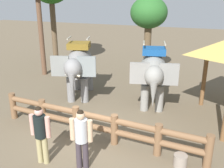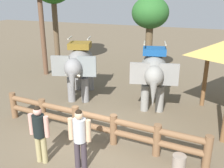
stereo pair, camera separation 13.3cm
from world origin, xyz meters
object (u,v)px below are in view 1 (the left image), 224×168
(tourist_woman_in_black, at_px, (81,135))
(tree_back_center, at_px, (149,15))
(log_fence, at_px, (95,123))
(elephant_center, at_px, (153,72))
(feed_bucket, at_px, (180,160))
(tourist_man_in_blue, at_px, (41,131))
(elephant_near_left, at_px, (79,65))

(tourist_woman_in_black, relative_size, tree_back_center, 0.41)
(log_fence, height_order, elephant_center, elephant_center)
(tree_back_center, height_order, feed_bucket, tree_back_center)
(log_fence, bearing_deg, tree_back_center, 88.78)
(tourist_woman_in_black, xyz_separation_m, tourist_man_in_blue, (-1.21, -0.15, -0.01))
(feed_bucket, bearing_deg, tourist_woman_in_black, -158.69)
(tourist_woman_in_black, bearing_deg, tourist_man_in_blue, -172.82)
(tourist_woman_in_black, distance_m, feed_bucket, 2.95)
(elephant_center, bearing_deg, log_fence, -110.48)
(log_fence, height_order, tourist_man_in_blue, tourist_man_in_blue)
(log_fence, distance_m, feed_bucket, 2.99)
(tree_back_center, bearing_deg, tourist_woman_in_black, -89.17)
(elephant_near_left, relative_size, tourist_man_in_blue, 1.86)
(tree_back_center, distance_m, feed_bucket, 8.99)
(tourist_woman_in_black, distance_m, tree_back_center, 9.24)
(elephant_near_left, height_order, feed_bucket, elephant_near_left)
(tourist_man_in_blue, xyz_separation_m, feed_bucket, (3.83, 1.18, -0.87))
(tourist_man_in_blue, height_order, feed_bucket, tourist_man_in_blue)
(log_fence, relative_size, tourist_woman_in_black, 4.09)
(tourist_man_in_blue, bearing_deg, tourist_woman_in_black, 7.18)
(tourist_man_in_blue, relative_size, feed_bucket, 4.61)
(elephant_center, height_order, tourist_woman_in_black, elephant_center)
(log_fence, height_order, tree_back_center, tree_back_center)
(tourist_man_in_blue, bearing_deg, elephant_center, 66.81)
(log_fence, height_order, elephant_near_left, elephant_near_left)
(tourist_man_in_blue, bearing_deg, tree_back_center, 83.21)
(elephant_near_left, distance_m, tourist_man_in_blue, 5.09)
(elephant_near_left, height_order, tourist_woman_in_black, elephant_near_left)
(log_fence, relative_size, elephant_center, 2.27)
(elephant_center, distance_m, tree_back_center, 4.54)
(elephant_center, relative_size, tree_back_center, 0.73)
(log_fence, distance_m, tourist_man_in_blue, 2.00)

